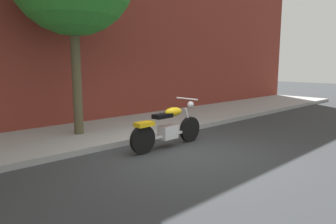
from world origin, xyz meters
The scene contains 3 objects.
ground_plane centered at (0.00, 0.00, 0.00)m, with size 60.00×60.00×0.00m, color #303335.
sidewalk centered at (0.00, 2.88, 0.07)m, with size 25.83×2.99×0.14m, color #9B9B9B.
motorcycle centered at (0.13, 0.58, 0.47)m, with size 2.22×0.70×1.15m.
Camera 1 is at (-4.71, -4.60, 1.97)m, focal length 32.25 mm.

